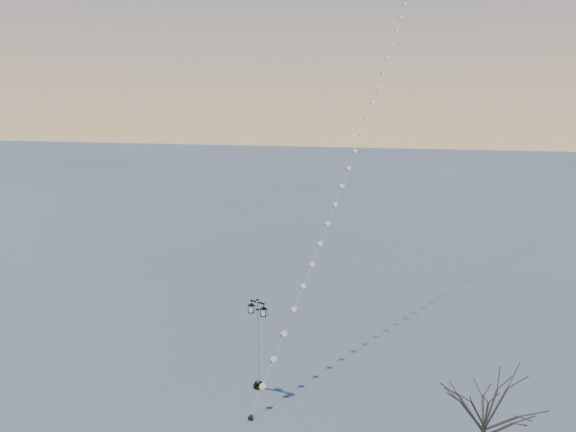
% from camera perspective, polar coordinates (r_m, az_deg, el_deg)
% --- Properties ---
extents(street_lamp, '(1.10, 0.70, 4.57)m').
position_cam_1_polar(street_lamp, '(27.42, -3.10, -12.44)').
color(street_lamp, black).
rests_on(street_lamp, ground).
extents(bare_tree, '(2.53, 2.53, 4.19)m').
position_cam_1_polar(bare_tree, '(22.29, 19.51, -18.06)').
color(bare_tree, '#403329').
rests_on(bare_tree, ground).
extents(kite_train, '(7.38, 37.71, 32.89)m').
position_cam_1_polar(kite_train, '(39.92, 9.21, 15.28)').
color(kite_train, black).
rests_on(kite_train, ground).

